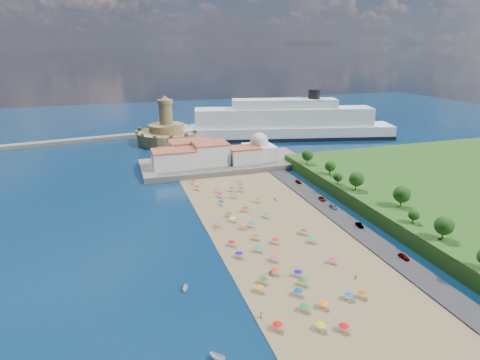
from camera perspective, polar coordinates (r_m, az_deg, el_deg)
name	(u,v)px	position (r m, az deg, el deg)	size (l,w,h in m)	color
ground	(250,221)	(154.82, 1.43, -5.79)	(700.00, 700.00, 0.00)	#071938
terrace	(224,164)	(222.57, -2.32, 2.35)	(90.00, 36.00, 3.00)	#59544C
jetty	(174,152)	(251.39, -9.33, 3.97)	(18.00, 70.00, 2.40)	#59544C
breakwater	(12,147)	(299.45, -29.64, 4.14)	(200.00, 7.00, 2.60)	#59544C
waterfront_buildings	(200,154)	(218.48, -5.69, 3.70)	(57.00, 29.00, 11.00)	silver
domed_building	(259,149)	(224.74, 2.73, 4.48)	(16.00, 16.00, 15.00)	silver
fortress	(167,133)	(279.08, -10.36, 6.54)	(40.00, 40.00, 32.40)	#97804B
cruise_ship	(284,125)	(288.86, 6.28, 7.85)	(158.42, 57.75, 34.36)	black
beach_parasols	(259,233)	(140.46, 2.78, -7.53)	(30.92, 116.53, 2.20)	gray
beachgoers	(250,225)	(148.58, 1.48, -6.42)	(34.45, 98.71, 1.88)	tan
moored_boats	(202,325)	(102.14, -5.36, -19.84)	(4.93, 31.37, 1.52)	white
parked_cars	(337,209)	(166.33, 13.61, -4.04)	(2.36, 79.65, 1.39)	gray
hillside_trees	(372,187)	(167.56, 18.27, -0.97)	(14.13, 112.27, 8.24)	#382314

